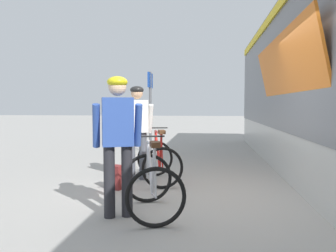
# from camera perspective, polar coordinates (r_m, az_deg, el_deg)

# --- Properties ---
(ground_plane) EXTENTS (80.00, 80.00, 0.00)m
(ground_plane) POSITION_cam_1_polar(r_m,az_deg,el_deg) (5.14, 7.74, -12.34)
(ground_plane) COLOR #A09E99
(cyclist_near_in_blue) EXTENTS (0.66, 0.45, 1.76)m
(cyclist_near_in_blue) POSITION_cam_1_polar(r_m,az_deg,el_deg) (4.20, -8.56, -1.27)
(cyclist_near_in_blue) COLOR #232328
(cyclist_near_in_blue) RESTS_ON ground
(cyclist_far_in_white) EXTENTS (0.66, 0.47, 1.76)m
(cyclist_far_in_white) POSITION_cam_1_polar(r_m,az_deg,el_deg) (6.27, -5.30, 0.33)
(cyclist_far_in_white) COLOR #4C515B
(cyclist_far_in_white) RESTS_ON ground
(bicycle_near_silver) EXTENTS (0.97, 1.22, 0.99)m
(bicycle_near_silver) POSITION_cam_1_polar(r_m,az_deg,el_deg) (4.37, -2.87, -9.72)
(bicycle_near_silver) COLOR black
(bicycle_near_silver) RESTS_ON ground
(bicycle_far_red) EXTENTS (0.98, 1.22, 0.99)m
(bicycle_far_red) POSITION_cam_1_polar(r_m,az_deg,el_deg) (6.12, -1.62, -5.88)
(bicycle_far_red) COLOR black
(bicycle_far_red) RESTS_ON ground
(backpack_on_platform) EXTENTS (0.33, 0.27, 0.40)m
(backpack_on_platform) POSITION_cam_1_polar(r_m,az_deg,el_deg) (5.75, -9.06, -8.60)
(backpack_on_platform) COLOR maroon
(backpack_on_platform) RESTS_ON ground
(platform_sign_post) EXTENTS (0.08, 0.70, 2.40)m
(platform_sign_post) POSITION_cam_1_polar(r_m,az_deg,el_deg) (10.03, -3.04, 4.79)
(platform_sign_post) COLOR #595B60
(platform_sign_post) RESTS_ON ground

